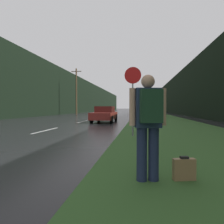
# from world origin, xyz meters

# --- Properties ---
(grass_verge) EXTENTS (6.00, 240.00, 0.02)m
(grass_verge) POSITION_xyz_m (7.12, 40.00, 0.01)
(grass_verge) COLOR #2D5123
(grass_verge) RESTS_ON ground_plane
(lane_stripe_b) EXTENTS (0.12, 3.00, 0.01)m
(lane_stripe_b) POSITION_xyz_m (0.00, 8.52, 0.00)
(lane_stripe_b) COLOR silver
(lane_stripe_b) RESTS_ON ground_plane
(lane_stripe_c) EXTENTS (0.12, 3.00, 0.01)m
(lane_stripe_c) POSITION_xyz_m (0.00, 15.52, 0.00)
(lane_stripe_c) COLOR silver
(lane_stripe_c) RESTS_ON ground_plane
(lane_stripe_d) EXTENTS (0.12, 3.00, 0.01)m
(lane_stripe_d) POSITION_xyz_m (0.00, 22.52, 0.00)
(lane_stripe_d) COLOR silver
(lane_stripe_d) RESTS_ON ground_plane
(treeline_far_side) EXTENTS (2.00, 140.00, 8.57)m
(treeline_far_side) POSITION_xyz_m (-10.12, 50.00, 4.28)
(treeline_far_side) COLOR black
(treeline_far_side) RESTS_ON ground_plane
(treeline_near_side) EXTENTS (2.00, 140.00, 7.72)m
(treeline_near_side) POSITION_xyz_m (13.12, 50.00, 3.86)
(treeline_near_side) COLOR black
(treeline_near_side) RESTS_ON ground_plane
(utility_pole_far) EXTENTS (1.80, 0.24, 8.05)m
(utility_pole_far) POSITION_xyz_m (-5.87, 31.82, 4.16)
(utility_pole_far) COLOR #4C3823
(utility_pole_far) RESTS_ON ground_plane
(stop_sign) EXTENTS (0.71, 0.07, 2.99)m
(stop_sign) POSITION_xyz_m (4.78, 6.89, 1.85)
(stop_sign) COLOR slate
(stop_sign) RESTS_ON ground_plane
(hitchhiker_with_backpack) EXTENTS (0.61, 0.49, 1.79)m
(hitchhiker_with_backpack) POSITION_xyz_m (5.22, 1.60, 1.03)
(hitchhiker_with_backpack) COLOR #1E2847
(hitchhiker_with_backpack) RESTS_ON ground_plane
(suitcase) EXTENTS (0.39, 0.19, 0.42)m
(suitcase) POSITION_xyz_m (5.83, 1.74, 0.20)
(suitcase) COLOR olive
(suitcase) RESTS_ON ground_plane
(car_passing_near) EXTENTS (1.83, 4.65, 1.36)m
(car_passing_near) POSITION_xyz_m (2.06, 15.33, 0.68)
(car_passing_near) COLOR maroon
(car_passing_near) RESTS_ON ground_plane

